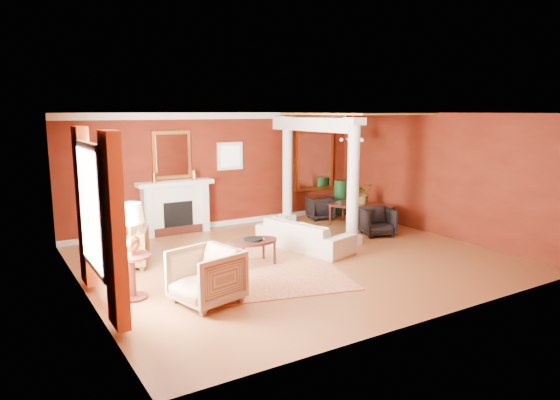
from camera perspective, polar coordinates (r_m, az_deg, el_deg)
ground at (r=10.14m, az=1.79°, el=-6.71°), size 8.00×8.00×0.00m
room_shell at (r=9.75m, az=1.85°, el=4.71°), size 8.04×7.04×2.92m
fireplace at (r=12.33m, az=-11.82°, el=-0.80°), size 1.85×0.42×1.29m
overmantel_mirror at (r=12.29m, az=-12.25°, el=5.06°), size 0.95×0.07×1.15m
flank_window_left at (r=11.89m, az=-19.32°, el=4.07°), size 0.70×0.07×0.70m
flank_window_right at (r=12.90m, az=-5.72°, el=5.02°), size 0.70×0.07×0.70m
left_window at (r=7.80m, az=-20.23°, el=-1.70°), size 0.21×2.55×2.60m
column_front at (r=11.07m, az=8.36°, el=2.18°), size 0.36×0.36×2.80m
column_back at (r=13.24m, az=0.86°, el=3.58°), size 0.36×0.36×2.80m
header_beam at (r=12.24m, az=3.66°, el=8.62°), size 0.30×3.20×0.32m
amber_ceiling at (r=12.81m, az=8.33°, el=9.72°), size 2.30×3.40×0.04m
dining_mirror at (r=14.26m, az=3.97°, el=4.52°), size 1.30×0.07×1.70m
chandelier at (r=12.90m, az=8.29°, el=6.96°), size 0.60×0.62×0.75m
crown_trim at (r=12.74m, az=-6.82°, el=9.53°), size 8.00×0.08×0.16m
base_trim at (r=13.06m, az=-6.57°, el=-2.67°), size 8.00×0.08×0.12m
rug at (r=9.68m, az=-2.40°, el=-7.50°), size 3.49×4.14×0.01m
sofa at (r=10.74m, az=2.81°, el=-3.43°), size 1.19×2.25×0.85m
armchair_leopard at (r=9.94m, az=-17.32°, el=-5.04°), size 1.00×1.03×0.83m
armchair_stripe at (r=7.82m, az=-8.46°, el=-8.34°), size 1.06×1.10×0.95m
coffee_table at (r=9.63m, az=-3.04°, el=-4.86°), size 0.98×0.98×0.49m
coffee_book at (r=9.62m, az=-2.86°, el=-3.92°), size 0.16×0.03×0.22m
side_table at (r=8.11m, az=-16.75°, el=-3.83°), size 0.62×0.62×1.54m
dining_table at (r=13.07m, az=9.37°, el=-1.01°), size 1.15×1.68×0.89m
dining_chair_near at (r=12.12m, az=11.08°, el=-2.32°), size 0.89×0.86×0.73m
dining_chair_far at (r=13.76m, az=4.64°, el=-0.80°), size 0.80×0.77×0.67m
green_urn at (r=14.42m, az=6.90°, el=-0.11°), size 0.42×0.42×1.00m
potted_plant at (r=13.05m, az=9.48°, el=1.89°), size 0.67×0.70×0.43m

